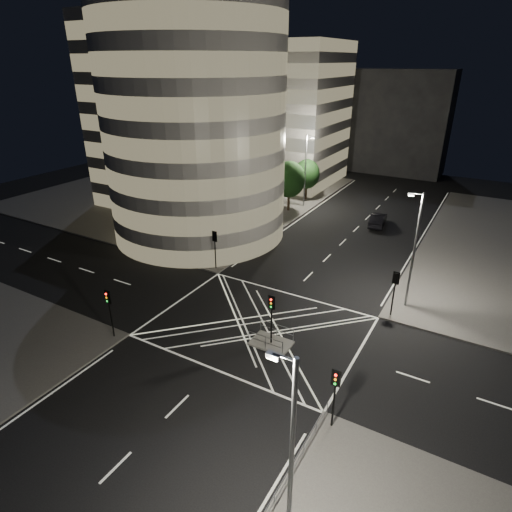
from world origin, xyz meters
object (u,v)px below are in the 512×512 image
Objects in this scene: central_island at (271,343)px; street_lamp_left_far at (306,169)px; street_lamp_left_near at (237,203)px; sedan at (378,219)px; traffic_signal_nl at (109,305)px; street_lamp_right_far at (414,248)px; traffic_signal_fr at (395,285)px; street_lamp_right_near at (290,453)px; traffic_signal_fl at (215,243)px; traffic_signal_nr at (335,388)px; traffic_signal_island at (272,311)px.

street_lamp_left_far is (-11.44, 31.50, 5.47)m from central_island.
central_island is 0.30× the size of street_lamp_left_near.
street_lamp_left_far is 12.57m from sedan.
street_lamp_left_far is at bearing 90.00° from street_lamp_left_near.
street_lamp_right_far is (18.24, 15.80, 2.63)m from traffic_signal_nl.
traffic_signal_fr is 20.97m from street_lamp_right_near.
traffic_signal_nl is at bearing -153.86° from central_island.
central_island is at bearing 82.93° from sedan.
street_lamp_right_near is at bearing -66.79° from street_lamp_left_far.
traffic_signal_fr is at bearing 0.00° from traffic_signal_fl.
traffic_signal_nr is (6.80, -5.30, 2.84)m from central_island.
traffic_signal_island reaches higher than sedan.
central_island is 0.75× the size of traffic_signal_fr.
central_island is at bearing 26.14° from traffic_signal_nl.
traffic_signal_nl is 0.80× the size of sedan.
street_lamp_right_near reaches higher than traffic_signal_fl.
traffic_signal_nl is 1.00× the size of traffic_signal_fr.
street_lamp_left_near and street_lamp_right_far have the same top height.
traffic_signal_nl is 1.00× the size of traffic_signal_nr.
street_lamp_left_far is at bearing 91.57° from traffic_signal_fl.
traffic_signal_nr is at bearing -45.87° from street_lamp_left_near.
street_lamp_left_far is (-11.44, 31.50, 2.63)m from traffic_signal_island.
sedan is at bearing 100.21° from street_lamp_right_near.
traffic_signal_nl is at bearing 180.00° from traffic_signal_nr.
traffic_signal_island is at bearing 26.14° from traffic_signal_nl.
street_lamp_right_near is (0.00, -23.00, 0.00)m from street_lamp_right_far.
street_lamp_right_far is 20.54m from sedan.
traffic_signal_fl is 0.40× the size of street_lamp_right_far.
street_lamp_right_near reaches higher than traffic_signal_nr.
street_lamp_left_near is at bearing 134.13° from traffic_signal_nr.
traffic_signal_nr is 16.03m from street_lamp_right_far.
traffic_signal_fr is 0.40× the size of street_lamp_left_far.
traffic_signal_nl is at bearing -90.00° from traffic_signal_fl.
traffic_signal_island is (-6.80, 5.30, 0.00)m from traffic_signal_nr.
traffic_signal_island is (10.80, 5.30, 0.00)m from traffic_signal_nl.
traffic_signal_nl reaches higher than sedan.
traffic_signal_nr is at bearing -37.93° from traffic_signal_island.
central_island is 0.75× the size of traffic_signal_nr.
street_lamp_left_near reaches higher than central_island.
traffic_signal_nr is 0.80× the size of sedan.
traffic_signal_island is 29.11m from sedan.
traffic_signal_nl is at bearing 65.45° from sedan.
street_lamp_right_near is (7.44, -12.50, 2.63)m from traffic_signal_island.
street_lamp_left_near is at bearing 46.59° from sedan.
traffic_signal_fl reaches higher than sedan.
sedan is at bearing 90.09° from central_island.
traffic_signal_nr is 1.00× the size of traffic_signal_island.
traffic_signal_fr is 1.00× the size of traffic_signal_nr.
street_lamp_left_near is at bearing -90.00° from street_lamp_left_far.
traffic_signal_fl is 0.40× the size of street_lamp_right_near.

